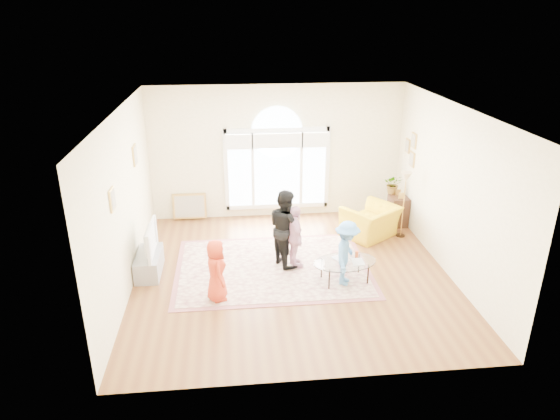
{
  "coord_description": "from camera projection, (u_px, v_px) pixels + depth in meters",
  "views": [
    {
      "loc": [
        -1.1,
        -8.45,
        4.8
      ],
      "look_at": [
        -0.2,
        0.3,
        1.22
      ],
      "focal_mm": 32.0,
      "sensor_mm": 36.0,
      "label": 1
    }
  ],
  "objects": [
    {
      "name": "ground",
      "position": [
        292.0,
        273.0,
        9.7
      ],
      "size": [
        6.0,
        6.0,
        0.0
      ],
      "primitive_type": "plane",
      "color": "brown",
      "rests_on": "ground"
    },
    {
      "name": "coffee_table",
      "position": [
        345.0,
        262.0,
        9.27
      ],
      "size": [
        1.29,
        0.93,
        0.54
      ],
      "rotation": [
        0.0,
        0.0,
        0.15
      ],
      "color": "silver",
      "rests_on": "ground"
    },
    {
      "name": "child_blue",
      "position": [
        347.0,
        253.0,
        9.09
      ],
      "size": [
        0.74,
        0.92,
        1.24
      ],
      "primitive_type": "imported",
      "rotation": [
        0.0,
        0.0,
        1.17
      ],
      "color": "#518BCC",
      "rests_on": "area_rug"
    },
    {
      "name": "area_rug",
      "position": [
        272.0,
        267.0,
        9.9
      ],
      "size": [
        3.6,
        2.6,
        0.02
      ],
      "primitive_type": "cube",
      "color": "beige",
      "rests_on": "ground"
    },
    {
      "name": "rug_border",
      "position": [
        272.0,
        268.0,
        9.9
      ],
      "size": [
        3.8,
        2.8,
        0.01
      ],
      "primitive_type": "cube",
      "color": "#935253",
      "rests_on": "ground"
    },
    {
      "name": "child_black",
      "position": [
        285.0,
        228.0,
        9.76
      ],
      "size": [
        0.83,
        0.92,
        1.55
      ],
      "primitive_type": "imported",
      "rotation": [
        0.0,
        0.0,
        1.96
      ],
      "color": "black",
      "rests_on": "area_rug"
    },
    {
      "name": "child_pink",
      "position": [
        295.0,
        237.0,
        9.7
      ],
      "size": [
        0.43,
        0.79,
        1.28
      ],
      "primitive_type": "imported",
      "rotation": [
        0.0,
        0.0,
        1.73
      ],
      "color": "#DB9EB6",
      "rests_on": "area_rug"
    },
    {
      "name": "tv_console",
      "position": [
        149.0,
        263.0,
        9.63
      ],
      "size": [
        0.45,
        1.0,
        0.42
      ],
      "primitive_type": "cube",
      "color": "gray",
      "rests_on": "ground"
    },
    {
      "name": "floor_lamp",
      "position": [
        406.0,
        182.0,
        10.81
      ],
      "size": [
        0.25,
        0.25,
        1.51
      ],
      "color": "black",
      "rests_on": "ground"
    },
    {
      "name": "child_red",
      "position": [
        216.0,
        270.0,
        8.61
      ],
      "size": [
        0.47,
        0.62,
        1.13
      ],
      "primitive_type": "imported",
      "rotation": [
        0.0,
        0.0,
        1.79
      ],
      "color": "red",
      "rests_on": "area_rug"
    },
    {
      "name": "leaning_picture",
      "position": [
        191.0,
        219.0,
        12.17
      ],
      "size": [
        0.8,
        0.14,
        0.62
      ],
      "primitive_type": "cube",
      "rotation": [
        -0.14,
        0.0,
        0.0
      ],
      "color": "tan",
      "rests_on": "ground"
    },
    {
      "name": "television",
      "position": [
        147.0,
        240.0,
        9.44
      ],
      "size": [
        0.17,
        1.03,
        0.59
      ],
      "color": "black",
      "rests_on": "tv_console"
    },
    {
      "name": "plant_pedestal",
      "position": [
        391.0,
        207.0,
        11.98
      ],
      "size": [
        0.2,
        0.2,
        0.7
      ],
      "primitive_type": "cylinder",
      "color": "white",
      "rests_on": "ground"
    },
    {
      "name": "armchair",
      "position": [
        370.0,
        222.0,
        11.14
      ],
      "size": [
        1.46,
        1.42,
        0.72
      ],
      "primitive_type": "imported",
      "rotation": [
        0.0,
        0.0,
        3.75
      ],
      "color": "gold",
      "rests_on": "ground"
    },
    {
      "name": "room_shell",
      "position": [
        278.0,
        156.0,
        11.72
      ],
      "size": [
        6.0,
        6.0,
        6.0
      ],
      "color": "#F8EEC6",
      "rests_on": "ground"
    },
    {
      "name": "potted_plant",
      "position": [
        393.0,
        184.0,
        11.76
      ],
      "size": [
        0.51,
        0.48,
        0.47
      ],
      "primitive_type": "imported",
      "rotation": [
        0.0,
        0.0,
        -0.32
      ],
      "color": "#33722D",
      "rests_on": "plant_pedestal"
    },
    {
      "name": "side_cabinet",
      "position": [
        398.0,
        211.0,
        11.76
      ],
      "size": [
        0.4,
        0.5,
        0.7
      ],
      "primitive_type": "cube",
      "color": "black",
      "rests_on": "ground"
    }
  ]
}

